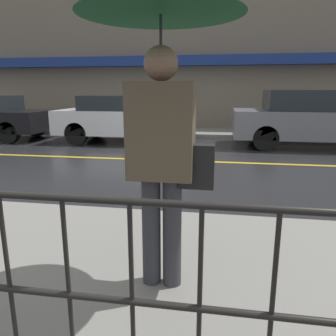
# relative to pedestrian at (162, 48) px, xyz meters

# --- Properties ---
(ground_plane) EXTENTS (80.00, 80.00, 0.00)m
(ground_plane) POSITION_rel_pedestrian_xyz_m (-0.97, 5.01, -1.82)
(ground_plane) COLOR #262628
(sidewalk_near) EXTENTS (28.00, 2.56, 0.14)m
(sidewalk_near) POSITION_rel_pedestrian_xyz_m (-0.97, 0.20, -1.75)
(sidewalk_near) COLOR gray
(sidewalk_near) RESTS_ON ground_plane
(sidewalk_far) EXTENTS (28.00, 1.99, 0.14)m
(sidewalk_far) POSITION_rel_pedestrian_xyz_m (-0.97, 9.54, -1.75)
(sidewalk_far) COLOR gray
(sidewalk_far) RESTS_ON ground_plane
(lane_marking) EXTENTS (25.20, 0.12, 0.01)m
(lane_marking) POSITION_rel_pedestrian_xyz_m (-0.97, 5.01, -1.82)
(lane_marking) COLOR gold
(lane_marking) RESTS_ON ground_plane
(building_storefront) EXTENTS (28.00, 0.85, 6.03)m
(building_storefront) POSITION_rel_pedestrian_xyz_m (-0.97, 10.66, 1.17)
(building_storefront) COLOR #706656
(building_storefront) RESTS_ON ground_plane
(pedestrian) EXTENTS (1.06, 1.06, 2.11)m
(pedestrian) POSITION_rel_pedestrian_xyz_m (0.00, 0.00, 0.00)
(pedestrian) COLOR #333338
(pedestrian) RESTS_ON sidewalk_near
(car_white) EXTENTS (4.03, 1.72, 1.41)m
(car_white) POSITION_rel_pedestrian_xyz_m (-2.52, 7.43, -1.09)
(car_white) COLOR silver
(car_white) RESTS_ON ground_plane
(car_grey) EXTENTS (4.31, 1.88, 1.56)m
(car_grey) POSITION_rel_pedestrian_xyz_m (2.83, 7.43, -1.02)
(car_grey) COLOR slate
(car_grey) RESTS_ON ground_plane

